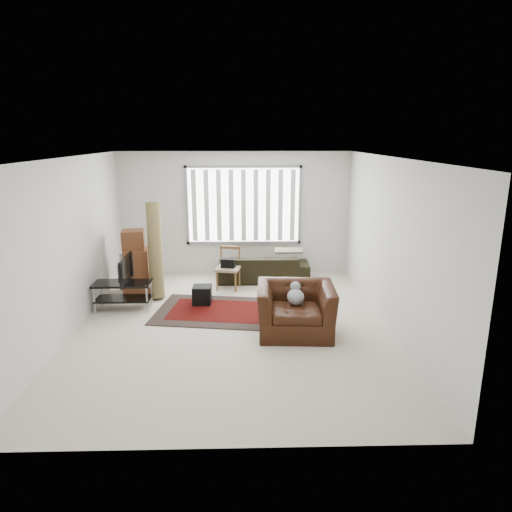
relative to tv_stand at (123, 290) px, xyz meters
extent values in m
plane|color=beige|center=(1.95, -0.82, -0.36)|extent=(6.00, 6.00, 0.00)
cube|color=white|center=(1.95, -0.82, 2.34)|extent=(5.00, 6.00, 0.02)
cube|color=silver|center=(1.95, 2.18, 0.99)|extent=(5.00, 0.02, 2.70)
cube|color=silver|center=(1.95, -3.82, 0.99)|extent=(5.00, 0.02, 2.70)
cube|color=silver|center=(-0.55, -0.82, 0.99)|extent=(0.02, 6.00, 2.70)
cube|color=silver|center=(4.45, -0.82, 0.99)|extent=(0.02, 6.00, 2.70)
cube|color=white|center=(2.15, 2.16, 1.19)|extent=(2.40, 0.01, 1.60)
cube|color=gray|center=(2.15, 2.14, 1.19)|extent=(2.52, 0.06, 1.72)
cube|color=white|center=(2.15, 2.10, 1.19)|extent=(2.40, 0.02, 1.55)
cube|color=black|center=(1.75, -0.16, -0.36)|extent=(2.46, 1.82, 0.02)
cube|color=#470806|center=(1.75, -0.16, -0.34)|extent=(1.93, 1.29, 0.00)
cube|color=black|center=(0.00, 0.00, 0.12)|extent=(1.01, 0.45, 0.04)
cube|color=black|center=(0.00, 0.00, -0.16)|extent=(0.97, 0.42, 0.03)
cylinder|color=#B2B2B7|center=(-0.45, -0.19, -0.11)|extent=(0.03, 0.03, 0.51)
cylinder|color=#B2B2B7|center=(0.45, -0.19, -0.11)|extent=(0.03, 0.03, 0.51)
cylinder|color=#B2B2B7|center=(-0.45, 0.19, -0.11)|extent=(0.03, 0.03, 0.51)
cylinder|color=#B2B2B7|center=(0.45, 0.19, -0.11)|extent=(0.03, 0.03, 0.51)
imported|color=black|center=(0.00, 0.00, 0.38)|extent=(0.11, 0.82, 0.47)
cube|color=black|center=(1.38, 0.23, -0.18)|extent=(0.34, 0.34, 0.33)
cube|color=brown|center=(0.02, 0.94, -0.13)|extent=(0.58, 0.54, 0.46)
cube|color=brown|center=(0.04, 0.91, 0.31)|extent=(0.52, 0.49, 0.42)
cube|color=brown|center=(0.00, 0.96, 0.70)|extent=(0.48, 0.48, 0.37)
cube|color=silver|center=(-0.05, 1.16, 0.00)|extent=(0.59, 0.25, 0.74)
cylinder|color=olive|center=(0.47, 0.71, 0.55)|extent=(0.38, 0.69, 1.83)
imported|color=black|center=(2.56, 1.63, 0.00)|extent=(1.92, 0.84, 0.74)
cube|color=#8E7A5D|center=(1.83, 1.12, 0.06)|extent=(0.53, 0.53, 0.05)
cylinder|color=brown|center=(1.61, 0.97, -0.15)|extent=(0.04, 0.04, 0.42)
cylinder|color=brown|center=(1.98, 0.89, -0.15)|extent=(0.04, 0.04, 0.42)
cylinder|color=brown|center=(1.68, 1.34, -0.15)|extent=(0.04, 0.04, 0.42)
cylinder|color=brown|center=(2.05, 1.26, -0.15)|extent=(0.04, 0.04, 0.42)
cube|color=brown|center=(1.87, 1.31, 0.45)|extent=(0.43, 0.12, 0.06)
cube|color=brown|center=(1.68, 1.35, 0.27)|extent=(0.05, 0.05, 0.42)
cube|color=brown|center=(2.06, 1.27, 0.27)|extent=(0.05, 0.05, 0.42)
cube|color=black|center=(1.83, 1.12, 0.17)|extent=(0.31, 0.21, 0.18)
imported|color=black|center=(2.95, -1.07, 0.08)|extent=(1.24, 1.10, 0.88)
ellipsoid|color=#59595B|center=(2.95, -1.07, 0.21)|extent=(0.26, 0.33, 0.22)
sphere|color=#59595B|center=(2.96, -0.90, 0.34)|extent=(0.17, 0.17, 0.17)
camera|label=1|loc=(2.15, -7.72, 2.64)|focal=32.00mm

